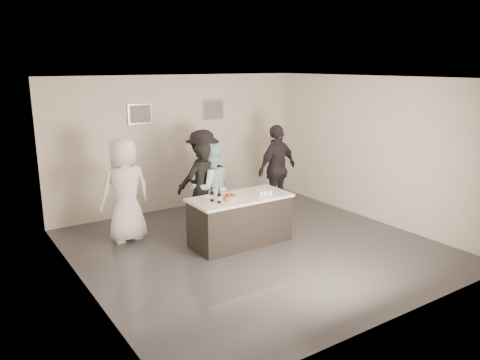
{
  "coord_description": "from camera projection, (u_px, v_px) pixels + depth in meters",
  "views": [
    {
      "loc": [
        -4.61,
        -6.46,
        3.23
      ],
      "look_at": [
        0.0,
        0.5,
        1.15
      ],
      "focal_mm": 35.0,
      "sensor_mm": 36.0,
      "label": 1
    }
  ],
  "objects": [
    {
      "name": "floor",
      "position": [
        255.0,
        247.0,
        8.48
      ],
      "size": [
        6.0,
        6.0,
        0.0
      ],
      "primitive_type": "plane",
      "color": "#3D3D42",
      "rests_on": "ground"
    },
    {
      "name": "ceiling",
      "position": [
        257.0,
        78.0,
        7.75
      ],
      "size": [
        6.0,
        6.0,
        0.0
      ],
      "primitive_type": "plane",
      "rotation": [
        3.14,
        0.0,
        0.0
      ],
      "color": "white"
    },
    {
      "name": "wall_back",
      "position": [
        179.0,
        143.0,
        10.54
      ],
      "size": [
        6.0,
        0.04,
        3.0
      ],
      "primitive_type": "cube",
      "color": "silver",
      "rests_on": "ground"
    },
    {
      "name": "wall_front",
      "position": [
        399.0,
        210.0,
        5.69
      ],
      "size": [
        6.0,
        0.04,
        3.0
      ],
      "primitive_type": "cube",
      "color": "silver",
      "rests_on": "ground"
    },
    {
      "name": "wall_left",
      "position": [
        80.0,
        192.0,
        6.51
      ],
      "size": [
        0.04,
        6.0,
        3.0
      ],
      "primitive_type": "cube",
      "color": "silver",
      "rests_on": "ground"
    },
    {
      "name": "wall_right",
      "position": [
        373.0,
        149.0,
        9.72
      ],
      "size": [
        0.04,
        6.0,
        3.0
      ],
      "primitive_type": "cube",
      "color": "silver",
      "rests_on": "ground"
    },
    {
      "name": "picture_left",
      "position": [
        140.0,
        114.0,
        9.87
      ],
      "size": [
        0.54,
        0.04,
        0.44
      ],
      "primitive_type": "cube",
      "color": "#B2B2B7",
      "rests_on": "wall_back"
    },
    {
      "name": "picture_right",
      "position": [
        214.0,
        110.0,
        10.83
      ],
      "size": [
        0.54,
        0.04,
        0.44
      ],
      "primitive_type": "cube",
      "color": "#B2B2B7",
      "rests_on": "wall_back"
    },
    {
      "name": "bar_counter",
      "position": [
        240.0,
        220.0,
        8.56
      ],
      "size": [
        1.86,
        0.86,
        0.9
      ],
      "primitive_type": "cube",
      "color": "white",
      "rests_on": "ground"
    },
    {
      "name": "cake",
      "position": [
        230.0,
        198.0,
        8.22
      ],
      "size": [
        0.24,
        0.24,
        0.07
      ],
      "primitive_type": "cylinder",
      "color": "orange",
      "rests_on": "bar_counter"
    },
    {
      "name": "beer_bottle_a",
      "position": [
        212.0,
        194.0,
        8.12
      ],
      "size": [
        0.07,
        0.07,
        0.26
      ],
      "primitive_type": "cylinder",
      "color": "black",
      "rests_on": "bar_counter"
    },
    {
      "name": "beer_bottle_b",
      "position": [
        219.0,
        196.0,
        8.01
      ],
      "size": [
        0.07,
        0.07,
        0.26
      ],
      "primitive_type": "cylinder",
      "color": "black",
      "rests_on": "bar_counter"
    },
    {
      "name": "tumbler_cluster",
      "position": [
        264.0,
        192.0,
        8.57
      ],
      "size": [
        0.3,
        0.19,
        0.08
      ],
      "primitive_type": "cube",
      "color": "orange",
      "rests_on": "bar_counter"
    },
    {
      "name": "candles",
      "position": [
        237.0,
        203.0,
        8.03
      ],
      "size": [
        0.24,
        0.08,
        0.01
      ],
      "primitive_type": "cube",
      "color": "pink",
      "rests_on": "bar_counter"
    },
    {
      "name": "person_main_black",
      "position": [
        202.0,
        189.0,
        8.93
      ],
      "size": [
        0.74,
        0.56,
        1.81
      ],
      "primitive_type": "imported",
      "rotation": [
        0.0,
        0.0,
        3.36
      ],
      "color": "black",
      "rests_on": "ground"
    },
    {
      "name": "person_main_blue",
      "position": [
        211.0,
        188.0,
        9.08
      ],
      "size": [
        0.88,
        0.7,
        1.76
      ],
      "primitive_type": "imported",
      "rotation": [
        0.0,
        0.0,
        3.1
      ],
      "color": "#B7E7EF",
      "rests_on": "ground"
    },
    {
      "name": "person_guest_left",
      "position": [
        125.0,
        190.0,
        8.6
      ],
      "size": [
        0.99,
        0.68,
        1.94
      ],
      "primitive_type": "imported",
      "rotation": [
        0.0,
        0.0,
        3.21
      ],
      "color": "white",
      "rests_on": "ground"
    },
    {
      "name": "person_guest_right",
      "position": [
        277.0,
        169.0,
        10.31
      ],
      "size": [
        1.22,
        0.71,
        1.96
      ],
      "primitive_type": "imported",
      "rotation": [
        0.0,
        0.0,
        3.35
      ],
      "color": "#27242B",
      "rests_on": "ground"
    },
    {
      "name": "person_guest_back",
      "position": [
        203.0,
        174.0,
        9.94
      ],
      "size": [
        1.31,
        0.87,
        1.9
      ],
      "primitive_type": "imported",
      "rotation": [
        0.0,
        0.0,
        3.28
      ],
      "color": "black",
      "rests_on": "ground"
    }
  ]
}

